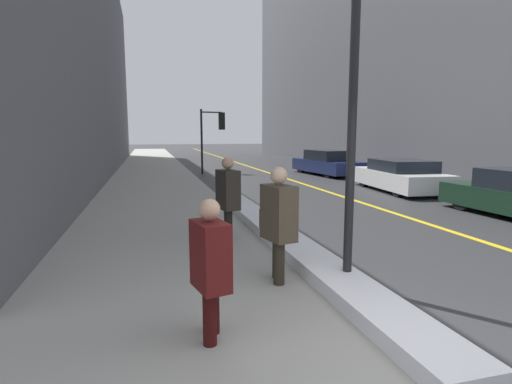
{
  "coord_description": "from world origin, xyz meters",
  "views": [
    {
      "loc": [
        -2.23,
        -2.79,
        2.08
      ],
      "look_at": [
        -0.4,
        4.0,
        1.05
      ],
      "focal_mm": 28.0,
      "sensor_mm": 36.0,
      "label": 1
    }
  ],
  "objects_px": {
    "traffic_light_near": "(215,128)",
    "lamp_post": "(353,98)",
    "pedestrian_with_shoulder_bag": "(278,219)",
    "parked_car_white": "(400,176)",
    "pedestrian_nearside": "(228,194)",
    "parked_car_navy": "(327,163)",
    "pedestrian_trailing": "(211,263)"
  },
  "relations": [
    {
      "from": "parked_car_white",
      "to": "parked_car_navy",
      "type": "height_order",
      "value": "parked_car_navy"
    },
    {
      "from": "pedestrian_trailing",
      "to": "pedestrian_nearside",
      "type": "relative_size",
      "value": 0.89
    },
    {
      "from": "traffic_light_near",
      "to": "parked_car_white",
      "type": "relative_size",
      "value": 0.76
    },
    {
      "from": "pedestrian_trailing",
      "to": "parked_car_navy",
      "type": "height_order",
      "value": "pedestrian_trailing"
    },
    {
      "from": "traffic_light_near",
      "to": "parked_car_white",
      "type": "height_order",
      "value": "traffic_light_near"
    },
    {
      "from": "lamp_post",
      "to": "parked_car_white",
      "type": "xyz_separation_m",
      "value": [
        6.3,
        7.87,
        -1.99
      ]
    },
    {
      "from": "traffic_light_near",
      "to": "parked_car_white",
      "type": "bearing_deg",
      "value": -63.55
    },
    {
      "from": "pedestrian_nearside",
      "to": "parked_car_white",
      "type": "distance_m",
      "value": 8.98
    },
    {
      "from": "parked_car_white",
      "to": "parked_car_navy",
      "type": "relative_size",
      "value": 0.95
    },
    {
      "from": "pedestrian_with_shoulder_bag",
      "to": "parked_car_white",
      "type": "bearing_deg",
      "value": 123.2
    },
    {
      "from": "pedestrian_trailing",
      "to": "parked_car_navy",
      "type": "bearing_deg",
      "value": 138.01
    },
    {
      "from": "pedestrian_trailing",
      "to": "pedestrian_with_shoulder_bag",
      "type": "distance_m",
      "value": 1.8
    },
    {
      "from": "pedestrian_with_shoulder_bag",
      "to": "parked_car_white",
      "type": "height_order",
      "value": "pedestrian_with_shoulder_bag"
    },
    {
      "from": "pedestrian_trailing",
      "to": "pedestrian_with_shoulder_bag",
      "type": "bearing_deg",
      "value": 126.87
    },
    {
      "from": "pedestrian_nearside",
      "to": "parked_car_white",
      "type": "relative_size",
      "value": 0.37
    },
    {
      "from": "pedestrian_trailing",
      "to": "parked_car_white",
      "type": "bearing_deg",
      "value": 123.74
    },
    {
      "from": "pedestrian_with_shoulder_bag",
      "to": "parked_car_white",
      "type": "xyz_separation_m",
      "value": [
        7.18,
        7.48,
        -0.35
      ]
    },
    {
      "from": "pedestrian_nearside",
      "to": "parked_car_navy",
      "type": "xyz_separation_m",
      "value": [
        7.37,
        11.15,
        -0.31
      ]
    },
    {
      "from": "traffic_light_near",
      "to": "parked_car_navy",
      "type": "height_order",
      "value": "traffic_light_near"
    },
    {
      "from": "traffic_light_near",
      "to": "pedestrian_trailing",
      "type": "bearing_deg",
      "value": -106.09
    },
    {
      "from": "traffic_light_near",
      "to": "pedestrian_with_shoulder_bag",
      "type": "relative_size",
      "value": 2.05
    },
    {
      "from": "traffic_light_near",
      "to": "pedestrian_nearside",
      "type": "relative_size",
      "value": 2.04
    },
    {
      "from": "parked_car_navy",
      "to": "pedestrian_with_shoulder_bag",
      "type": "bearing_deg",
      "value": 146.45
    },
    {
      "from": "pedestrian_with_shoulder_bag",
      "to": "pedestrian_nearside",
      "type": "bearing_deg",
      "value": 172.62
    },
    {
      "from": "lamp_post",
      "to": "parked_car_navy",
      "type": "relative_size",
      "value": 0.89
    },
    {
      "from": "parked_car_white",
      "to": "parked_car_navy",
      "type": "distance_m",
      "value": 6.1
    },
    {
      "from": "traffic_light_near",
      "to": "pedestrian_nearside",
      "type": "xyz_separation_m",
      "value": [
        -1.94,
        -13.44,
        -1.5
      ]
    },
    {
      "from": "traffic_light_near",
      "to": "lamp_post",
      "type": "bearing_deg",
      "value": -99.59
    },
    {
      "from": "pedestrian_trailing",
      "to": "pedestrian_nearside",
      "type": "xyz_separation_m",
      "value": [
        0.92,
        3.8,
        0.1
      ]
    },
    {
      "from": "parked_car_navy",
      "to": "parked_car_white",
      "type": "bearing_deg",
      "value": 174.58
    },
    {
      "from": "pedestrian_nearside",
      "to": "parked_car_navy",
      "type": "bearing_deg",
      "value": 133.54
    },
    {
      "from": "lamp_post",
      "to": "parked_car_navy",
      "type": "xyz_separation_m",
      "value": [
        6.26,
        13.97,
        -1.94
      ]
    }
  ]
}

